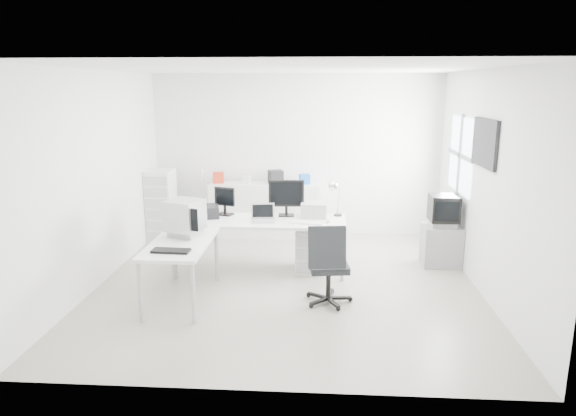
# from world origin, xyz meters

# --- Properties ---
(floor) EXTENTS (5.00, 5.00, 0.01)m
(floor) POSITION_xyz_m (0.00, 0.00, 0.00)
(floor) COLOR #B6B1A3
(floor) RESTS_ON ground
(ceiling) EXTENTS (5.00, 5.00, 0.01)m
(ceiling) POSITION_xyz_m (0.00, 0.00, 2.80)
(ceiling) COLOR white
(ceiling) RESTS_ON back_wall
(back_wall) EXTENTS (5.00, 0.02, 2.80)m
(back_wall) POSITION_xyz_m (0.00, 2.50, 1.40)
(back_wall) COLOR silver
(back_wall) RESTS_ON floor
(left_wall) EXTENTS (0.02, 5.00, 2.80)m
(left_wall) POSITION_xyz_m (-2.50, 0.00, 1.40)
(left_wall) COLOR silver
(left_wall) RESTS_ON floor
(right_wall) EXTENTS (0.02, 5.00, 2.80)m
(right_wall) POSITION_xyz_m (2.50, 0.00, 1.40)
(right_wall) COLOR silver
(right_wall) RESTS_ON floor
(window) EXTENTS (0.02, 1.20, 1.10)m
(window) POSITION_xyz_m (2.48, 1.20, 1.60)
(window) COLOR white
(window) RESTS_ON right_wall
(wall_picture) EXTENTS (0.04, 0.90, 0.60)m
(wall_picture) POSITION_xyz_m (2.47, 0.10, 1.90)
(wall_picture) COLOR black
(wall_picture) RESTS_ON right_wall
(main_desk) EXTENTS (2.40, 0.80, 0.75)m
(main_desk) POSITION_xyz_m (-0.41, 0.51, 0.38)
(main_desk) COLOR silver
(main_desk) RESTS_ON floor
(side_desk) EXTENTS (0.70, 1.40, 0.75)m
(side_desk) POSITION_xyz_m (-1.26, -0.59, 0.38)
(side_desk) COLOR silver
(side_desk) RESTS_ON floor
(drawer_pedestal) EXTENTS (0.40, 0.50, 0.60)m
(drawer_pedestal) POSITION_xyz_m (0.29, 0.56, 0.30)
(drawer_pedestal) COLOR silver
(drawer_pedestal) RESTS_ON floor
(inkjet_printer) EXTENTS (0.53, 0.46, 0.16)m
(inkjet_printer) POSITION_xyz_m (-1.26, 0.61, 0.83)
(inkjet_printer) COLOR black
(inkjet_printer) RESTS_ON main_desk
(lcd_monitor_small) EXTENTS (0.36, 0.27, 0.40)m
(lcd_monitor_small) POSITION_xyz_m (-0.96, 0.76, 0.95)
(lcd_monitor_small) COLOR black
(lcd_monitor_small) RESTS_ON main_desk
(lcd_monitor_large) EXTENTS (0.52, 0.23, 0.53)m
(lcd_monitor_large) POSITION_xyz_m (-0.06, 0.76, 1.02)
(lcd_monitor_large) COLOR black
(lcd_monitor_large) RESTS_ON main_desk
(laptop) EXTENTS (0.40, 0.41, 0.23)m
(laptop) POSITION_xyz_m (-0.36, 0.41, 0.87)
(laptop) COLOR #B7B7BA
(laptop) RESTS_ON main_desk
(white_keyboard) EXTENTS (0.49, 0.23, 0.02)m
(white_keyboard) POSITION_xyz_m (0.24, 0.36, 0.76)
(white_keyboard) COLOR silver
(white_keyboard) RESTS_ON main_desk
(white_mouse) EXTENTS (0.07, 0.07, 0.07)m
(white_mouse) POSITION_xyz_m (0.54, 0.41, 0.78)
(white_mouse) COLOR silver
(white_mouse) RESTS_ON main_desk
(laser_printer) EXTENTS (0.37, 0.32, 0.21)m
(laser_printer) POSITION_xyz_m (0.34, 0.73, 0.85)
(laser_printer) COLOR #A1A1A1
(laser_printer) RESTS_ON main_desk
(desk_lamp) EXTENTS (0.17, 0.17, 0.44)m
(desk_lamp) POSITION_xyz_m (0.69, 0.81, 0.97)
(desk_lamp) COLOR silver
(desk_lamp) RESTS_ON main_desk
(crt_monitor) EXTENTS (0.49, 0.49, 0.45)m
(crt_monitor) POSITION_xyz_m (-1.26, -0.34, 0.97)
(crt_monitor) COLOR #B7B7BA
(crt_monitor) RESTS_ON side_desk
(black_keyboard) EXTENTS (0.44, 0.20, 0.03)m
(black_keyboard) POSITION_xyz_m (-1.26, -0.99, 0.76)
(black_keyboard) COLOR black
(black_keyboard) RESTS_ON side_desk
(office_chair) EXTENTS (0.66, 0.66, 1.03)m
(office_chair) POSITION_xyz_m (0.54, -0.57, 0.52)
(office_chair) COLOR #272B2D
(office_chair) RESTS_ON floor
(tv_cabinet) EXTENTS (0.55, 0.45, 0.60)m
(tv_cabinet) POSITION_xyz_m (2.22, 0.90, 0.30)
(tv_cabinet) COLOR gray
(tv_cabinet) RESTS_ON floor
(crt_tv) EXTENTS (0.50, 0.48, 0.45)m
(crt_tv) POSITION_xyz_m (2.22, 0.90, 0.82)
(crt_tv) COLOR black
(crt_tv) RESTS_ON tv_cabinet
(sideboard) EXTENTS (1.89, 0.47, 0.94)m
(sideboard) POSITION_xyz_m (-0.54, 2.24, 0.47)
(sideboard) COLOR silver
(sideboard) RESTS_ON floor
(clutter_box_a) EXTENTS (0.20, 0.18, 0.18)m
(clutter_box_a) POSITION_xyz_m (-1.34, 2.24, 1.04)
(clutter_box_a) COLOR #B8301A
(clutter_box_a) RESTS_ON sideboard
(clutter_box_b) EXTENTS (0.15, 0.13, 0.13)m
(clutter_box_b) POSITION_xyz_m (-0.84, 2.24, 1.01)
(clutter_box_b) COLOR silver
(clutter_box_b) RESTS_ON sideboard
(clutter_box_c) EXTENTS (0.29, 0.28, 0.23)m
(clutter_box_c) POSITION_xyz_m (-0.34, 2.24, 1.06)
(clutter_box_c) COLOR black
(clutter_box_c) RESTS_ON sideboard
(clutter_box_d) EXTENTS (0.20, 0.19, 0.17)m
(clutter_box_d) POSITION_xyz_m (0.16, 2.24, 1.03)
(clutter_box_d) COLOR #1953AF
(clutter_box_d) RESTS_ON sideboard
(clutter_bottle) EXTENTS (0.07, 0.07, 0.22)m
(clutter_bottle) POSITION_xyz_m (-1.64, 2.28, 1.05)
(clutter_bottle) COLOR silver
(clutter_bottle) RESTS_ON sideboard
(filing_cabinet) EXTENTS (0.42, 0.50, 1.21)m
(filing_cabinet) POSITION_xyz_m (-2.28, 1.93, 0.61)
(filing_cabinet) COLOR silver
(filing_cabinet) RESTS_ON floor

